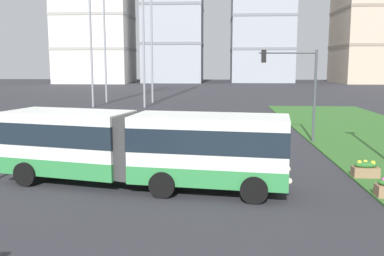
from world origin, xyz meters
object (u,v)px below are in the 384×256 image
object	(u,v)px
articulated_bus	(141,146)
apartment_tower_westcentre	(173,9)
apartment_tower_centre	(262,4)
car_grey_wagon	(88,136)
flower_planter_4	(366,169)
apartment_tower_west	(94,1)
traffic_light_far_right	(296,79)

from	to	relation	value
articulated_bus	apartment_tower_westcentre	xyz separation A→B (m)	(-8.89, 99.34, 17.75)
apartment_tower_centre	apartment_tower_westcentre	bearing A→B (deg)	-170.96
car_grey_wagon	flower_planter_4	xyz separation A→B (m)	(14.16, -5.97, -0.33)
car_grey_wagon	apartment_tower_west	world-z (taller)	apartment_tower_west
apartment_tower_centre	traffic_light_far_right	bearing A→B (deg)	-94.20
apartment_tower_westcentre	traffic_light_far_right	bearing A→B (deg)	-79.27
flower_planter_4	traffic_light_far_right	size ratio (longest dim) A/B	0.19
apartment_tower_westcentre	apartment_tower_centre	bearing A→B (deg)	9.04
articulated_bus	apartment_tower_centre	bearing A→B (deg)	81.83
flower_planter_4	apartment_tower_west	xyz separation A→B (m)	(-38.12, 91.48, 20.14)
traffic_light_far_right	apartment_tower_centre	xyz separation A→B (m)	(6.82, 92.85, 17.03)
apartment_tower_centre	apartment_tower_west	bearing A→B (deg)	-167.10
flower_planter_4	car_grey_wagon	bearing A→B (deg)	157.12
articulated_bus	apartment_tower_west	xyz separation A→B (m)	(-28.57, 93.17, 18.91)
traffic_light_far_right	apartment_tower_centre	world-z (taller)	apartment_tower_centre
apartment_tower_west	apartment_tower_westcentre	xyz separation A→B (m)	(19.67, 6.17, -1.16)
car_grey_wagon	apartment_tower_centre	bearing A→B (deg)	78.50
car_grey_wagon	flower_planter_4	size ratio (longest dim) A/B	4.08
apartment_tower_westcentre	apartment_tower_centre	world-z (taller)	apartment_tower_centre
articulated_bus	car_grey_wagon	bearing A→B (deg)	120.99
articulated_bus	apartment_tower_west	world-z (taller)	apartment_tower_west
flower_planter_4	apartment_tower_westcentre	world-z (taller)	apartment_tower_westcentre
apartment_tower_west	apartment_tower_westcentre	distance (m)	20.65
articulated_bus	apartment_tower_centre	distance (m)	105.96
apartment_tower_centre	car_grey_wagon	bearing A→B (deg)	-101.50
car_grey_wagon	flower_planter_4	bearing A→B (deg)	-22.88
flower_planter_4	apartment_tower_westcentre	distance (m)	101.17
articulated_bus	apartment_tower_westcentre	bearing A→B (deg)	95.12
car_grey_wagon	traffic_light_far_right	size ratio (longest dim) A/B	0.77
flower_planter_4	apartment_tower_westcentre	bearing A→B (deg)	100.70
traffic_light_far_right	apartment_tower_westcentre	size ratio (longest dim) A/B	0.15
articulated_bus	traffic_light_far_right	distance (m)	13.21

